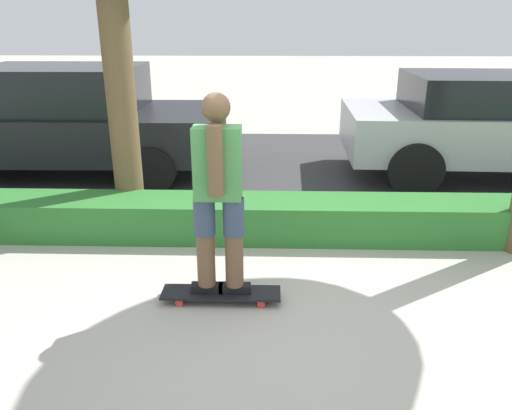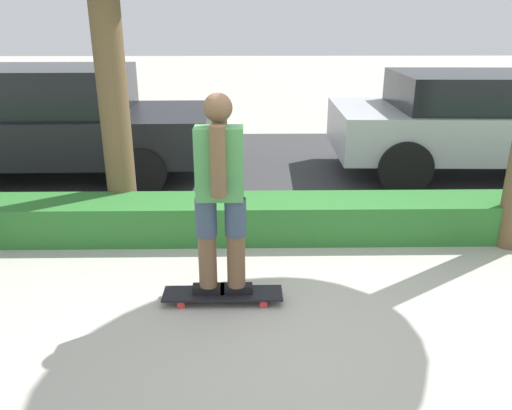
{
  "view_description": "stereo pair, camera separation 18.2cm",
  "coord_description": "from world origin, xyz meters",
  "px_view_note": "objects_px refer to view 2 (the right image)",
  "views": [
    {
      "loc": [
        -0.07,
        -3.29,
        2.18
      ],
      "look_at": [
        -0.19,
        0.6,
        0.73
      ],
      "focal_mm": 35.0,
      "sensor_mm": 36.0,
      "label": 1
    },
    {
      "loc": [
        -0.25,
        -3.29,
        2.18
      ],
      "look_at": [
        -0.19,
        0.6,
        0.73
      ],
      "focal_mm": 35.0,
      "sensor_mm": 36.0,
      "label": 2
    }
  ],
  "objects_px": {
    "skateboard": "(223,294)",
    "parked_car_middle": "(473,122)",
    "parked_car_front": "(56,121)",
    "skater_person": "(220,193)"
  },
  "relations": [
    {
      "from": "parked_car_front",
      "to": "parked_car_middle",
      "type": "height_order",
      "value": "parked_car_front"
    },
    {
      "from": "skateboard",
      "to": "parked_car_front",
      "type": "bearing_deg",
      "value": 125.12
    },
    {
      "from": "skater_person",
      "to": "parked_car_middle",
      "type": "xyz_separation_m",
      "value": [
        3.48,
        3.58,
        -0.15
      ]
    },
    {
      "from": "parked_car_front",
      "to": "parked_car_middle",
      "type": "xyz_separation_m",
      "value": [
        6.04,
        -0.06,
        -0.01
      ]
    },
    {
      "from": "skater_person",
      "to": "parked_car_front",
      "type": "xyz_separation_m",
      "value": [
        -2.56,
        3.64,
        -0.14
      ]
    },
    {
      "from": "skateboard",
      "to": "skater_person",
      "type": "relative_size",
      "value": 0.6
    },
    {
      "from": "skater_person",
      "to": "parked_car_middle",
      "type": "distance_m",
      "value": 4.99
    },
    {
      "from": "skateboard",
      "to": "parked_car_front",
      "type": "distance_m",
      "value": 4.51
    },
    {
      "from": "parked_car_front",
      "to": "parked_car_middle",
      "type": "distance_m",
      "value": 6.04
    },
    {
      "from": "skateboard",
      "to": "parked_car_middle",
      "type": "relative_size",
      "value": 0.24
    }
  ]
}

